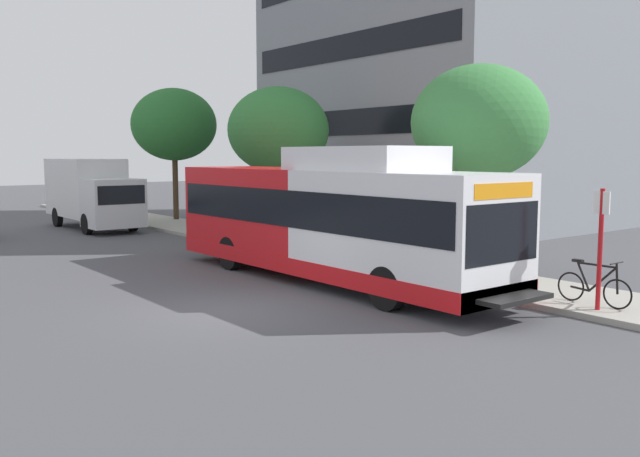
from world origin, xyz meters
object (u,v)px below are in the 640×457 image
at_px(transit_bus, 328,219).
at_px(bus_stop_sign_pole, 600,240).
at_px(street_tree_near_stop, 479,123).
at_px(street_tree_mid_block, 278,130).
at_px(bicycle_parked, 594,286).
at_px(box_truck_background, 92,191).
at_px(street_tree_far_block, 174,125).

xyz_separation_m(transit_bus, bus_stop_sign_pole, (2.05, -6.68, -0.05)).
relative_size(transit_bus, street_tree_near_stop, 2.11).
bearing_deg(street_tree_mid_block, transit_bus, -115.47).
height_order(transit_bus, street_tree_mid_block, street_tree_mid_block).
xyz_separation_m(bicycle_parked, street_tree_near_stop, (1.45, 4.46, 3.78)).
bearing_deg(street_tree_near_stop, transit_bus, 153.59).
bearing_deg(box_truck_background, street_tree_far_block, 6.52).
relative_size(street_tree_far_block, box_truck_background, 0.95).
height_order(bicycle_parked, street_tree_near_stop, street_tree_near_stop).
xyz_separation_m(street_tree_mid_block, box_truck_background, (-4.08, 9.47, -2.65)).
distance_m(transit_bus, street_tree_near_stop, 5.05).
distance_m(transit_bus, street_tree_mid_block, 8.88).
xyz_separation_m(bus_stop_sign_pole, street_tree_far_block, (2.03, 24.31, 3.32)).
distance_m(bus_stop_sign_pole, box_truck_background, 23.92).
bearing_deg(box_truck_background, bicycle_parked, -83.09).
relative_size(street_tree_near_stop, street_tree_far_block, 0.87).
relative_size(bus_stop_sign_pole, bicycle_parked, 1.48).
height_order(bus_stop_sign_pole, box_truck_background, box_truck_background).
bearing_deg(bus_stop_sign_pole, street_tree_near_stop, 69.16).
distance_m(transit_bus, street_tree_far_block, 18.38).
xyz_separation_m(transit_bus, street_tree_mid_block, (3.64, 7.64, 2.69)).
distance_m(bus_stop_sign_pole, street_tree_near_stop, 5.76).
bearing_deg(street_tree_far_block, bus_stop_sign_pole, -94.77).
height_order(bicycle_parked, street_tree_far_block, street_tree_far_block).
relative_size(bicycle_parked, street_tree_far_block, 0.26).
xyz_separation_m(bus_stop_sign_pole, street_tree_mid_block, (1.59, 14.32, 2.74)).
xyz_separation_m(transit_bus, street_tree_far_block, (4.08, 17.63, 3.27)).
xyz_separation_m(bus_stop_sign_pole, box_truck_background, (-2.49, 23.79, 0.09)).
relative_size(street_tree_mid_block, street_tree_far_block, 0.89).
bearing_deg(box_truck_background, street_tree_mid_block, -66.71).
bearing_deg(street_tree_mid_block, street_tree_near_stop, -88.66).
relative_size(street_tree_mid_block, box_truck_background, 0.85).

